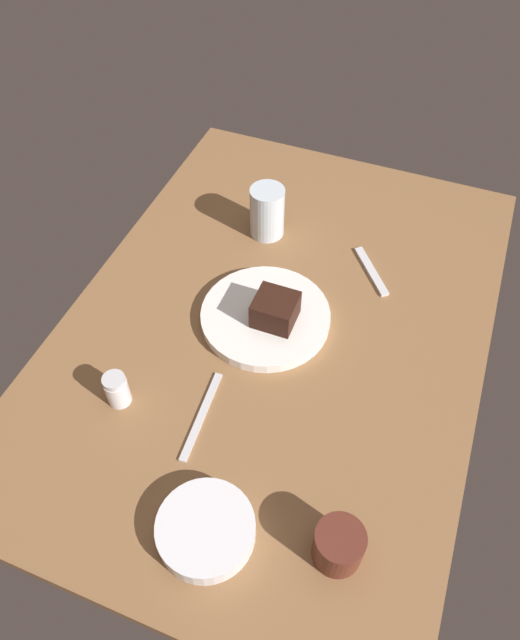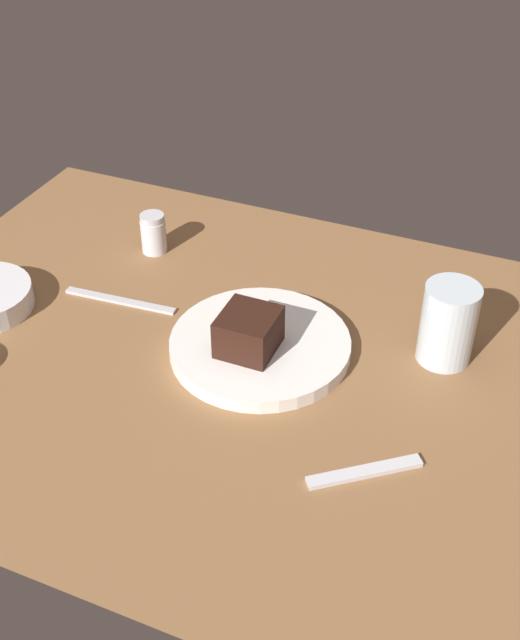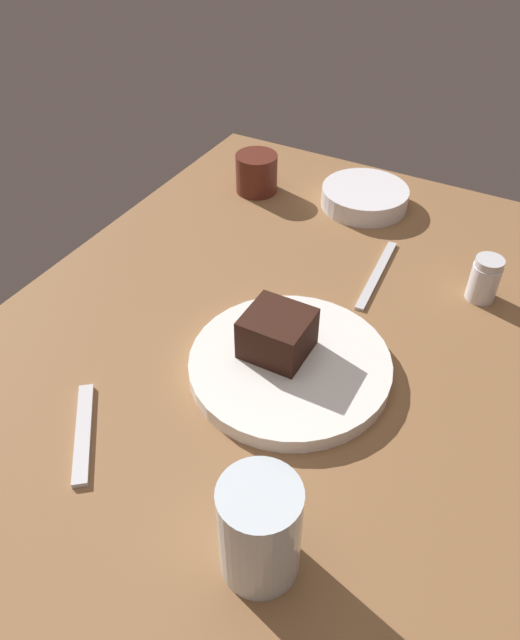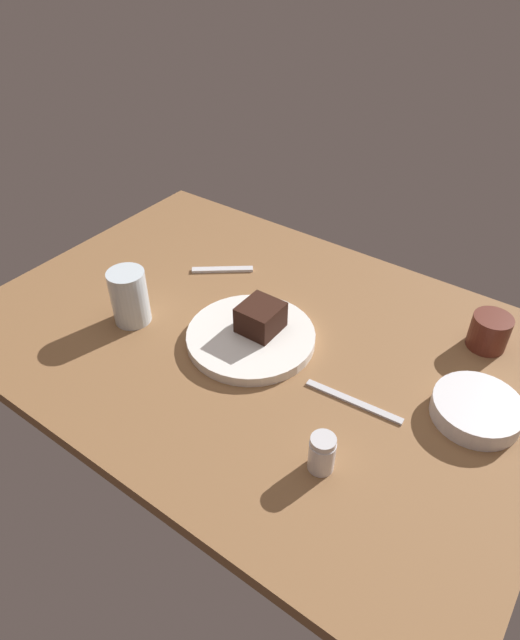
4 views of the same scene
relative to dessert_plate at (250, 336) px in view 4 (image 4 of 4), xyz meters
The scene contains 9 objects.
dining_table 3.53cm from the dessert_plate, 97.70° to the right, with size 120.00×84.00×3.00cm, color brown.
dessert_plate is the anchor object (origin of this frame).
chocolate_cake_slice 4.63cm from the dessert_plate, 119.87° to the right, with size 8.33×7.90×5.94cm, color black.
salt_shaker 33.72cm from the dessert_plate, 146.84° to the left, with size 4.39×4.39×7.12cm.
water_glass 26.99cm from the dessert_plate, 20.46° to the left, with size 7.95×7.95×12.31cm, color silver.
side_bowl 45.57cm from the dessert_plate, behind, with size 15.83×15.83×3.62cm, color silver.
coffee_cup 48.80cm from the dessert_plate, 145.98° to the right, with size 7.88×7.88×7.33cm, color #562319.
dessert_spoon 27.04cm from the dessert_plate, 39.01° to the right, with size 15.00×1.80×0.70cm, color silver.
butter_knife 26.01cm from the dessert_plate, behind, with size 19.00×1.40×0.50cm, color silver.
Camera 4 is at (-51.05, 69.92, 77.42)cm, focal length 30.28 mm.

